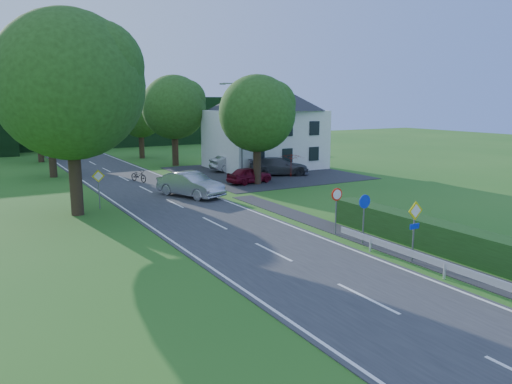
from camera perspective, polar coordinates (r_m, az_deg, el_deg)
road at (r=29.00m, az=-6.46°, el=-2.76°), size 7.00×80.00×0.04m
parking_pad at (r=45.79m, az=0.77°, el=2.21°), size 14.00×16.00×0.04m
line_edge_left at (r=27.89m, az=-12.59°, el=-3.43°), size 0.12×80.00×0.01m
line_edge_right at (r=30.40m, az=-0.84°, el=-2.02°), size 0.12×80.00×0.01m
line_centre at (r=28.99m, az=-6.46°, el=-2.71°), size 0.12×80.00×0.01m
tree_main at (r=30.36m, az=-20.36°, el=8.31°), size 9.40×9.40×11.64m
tree_left_far at (r=46.38m, az=-22.47°, el=6.83°), size 7.00×7.00×8.58m
tree_right_far at (r=51.29m, az=-9.31°, el=8.05°), size 7.40×7.40×9.09m
tree_left_back at (r=58.35m, az=-23.60°, el=7.10°), size 6.60×6.60×8.07m
tree_right_back at (r=58.56m, az=-13.03°, el=7.46°), size 6.20×6.20×7.56m
tree_right_mid at (r=39.29m, az=0.13°, el=7.09°), size 7.00×7.00×8.58m
treeline_right at (r=74.49m, az=-15.22°, el=7.75°), size 30.00×5.00×7.00m
house_white at (r=48.96m, az=1.00°, el=7.91°), size 10.60×8.40×8.60m
streetlight at (r=40.81m, az=-1.83°, el=7.46°), size 2.03×0.18×8.00m
sign_priority_right at (r=21.38m, az=17.68°, el=-3.11°), size 0.78×0.09×2.59m
sign_roundabout at (r=23.47m, az=12.26°, el=-1.97°), size 0.64×0.08×2.37m
sign_speed_limit at (r=24.92m, az=9.20°, el=-0.91°), size 0.64×0.11×2.37m
sign_priority_left at (r=31.99m, az=-17.56°, el=1.17°), size 0.78×0.09×2.44m
moving_car at (r=34.66m, az=-7.49°, el=0.87°), size 3.55×5.44×1.69m
motorcycle at (r=41.70m, az=-13.26°, el=1.84°), size 1.27×2.05×1.02m
parked_car_red at (r=39.94m, az=-0.75°, el=1.96°), size 4.06×2.22×1.31m
parked_car_silver_a at (r=46.88m, az=-2.28°, el=3.41°), size 4.91×1.85×1.60m
parked_car_grey at (r=44.30m, az=2.59°, el=2.96°), size 5.78×4.05×1.55m
parked_car_silver_b at (r=48.82m, az=5.34°, el=3.49°), size 4.91×2.59×1.32m
parasol at (r=43.14m, az=4.07°, el=3.06°), size 2.29×2.33×2.04m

